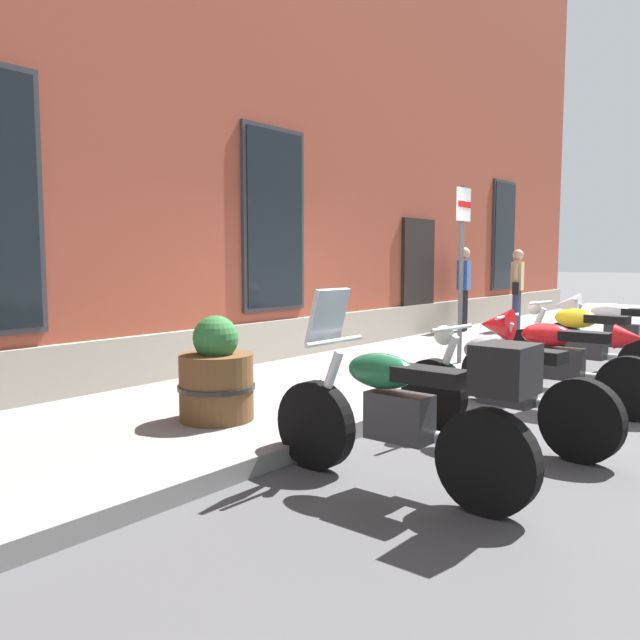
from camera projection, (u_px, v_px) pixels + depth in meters
name	position (u px, v px, depth m)	size (l,w,h in m)	color
ground_plane	(466.00, 398.00, 7.26)	(140.00, 140.00, 0.00)	#424244
sidewalk	(359.00, 376.00, 8.17)	(29.68, 2.95, 0.15)	slate
brick_pub_facade	(150.00, 83.00, 10.33)	(23.68, 5.44, 8.77)	brown
motorcycle_green_touring	(407.00, 410.00, 4.27)	(0.62, 2.03, 1.35)	black
motorcycle_grey_naked	(500.00, 388.00, 5.41)	(0.62, 2.01, 0.97)	black
motorcycle_red_sport	(548.00, 356.00, 6.66)	(0.62, 2.04, 1.03)	black
motorcycle_yellow_naked	(581.00, 345.00, 7.93)	(0.62, 2.14, 1.02)	black
motorcycle_white_sport	(612.00, 330.00, 8.93)	(0.62, 2.11, 1.08)	black
pedestrian_blue_top	(464.00, 284.00, 12.55)	(0.57, 0.30, 1.63)	black
pedestrian_tan_coat	(517.00, 285.00, 12.78)	(0.65, 0.30, 1.60)	#2D3351
parking_sign	(462.00, 249.00, 8.63)	(0.36, 0.07, 2.39)	#4C4C51
barrel_planter	(216.00, 377.00, 5.66)	(0.68, 0.68, 0.93)	brown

